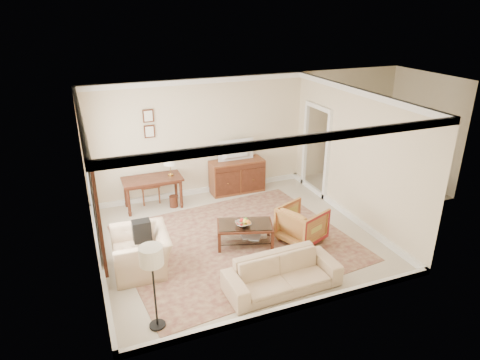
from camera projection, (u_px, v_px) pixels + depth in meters
room_shell at (236, 122)px, 7.94m from camera, size 5.51×5.01×2.91m
annex_bedroom at (379, 174)px, 11.27m from camera, size 3.00×2.70×2.90m
window_front at (93, 205)px, 6.78m from camera, size 0.12×1.56×1.80m
window_rear at (87, 171)px, 8.15m from camera, size 0.12×1.56×1.80m
doorway at (316, 152)px, 10.68m from camera, size 0.10×1.12×2.25m
rug at (236, 242)px, 8.69m from camera, size 4.77×4.21×0.01m
writing_desk at (152, 182)px, 9.97m from camera, size 1.37×0.69×0.75m
desk_chair at (149, 182)px, 10.30m from camera, size 0.50×0.50×1.05m
desk_lamp at (170, 166)px, 9.98m from camera, size 0.32×0.32×0.50m
framed_prints at (149, 124)px, 9.86m from camera, size 0.25×0.04×0.68m
sideboard at (237, 176)px, 10.92m from camera, size 1.37×0.53×0.84m
tv at (237, 144)px, 10.57m from camera, size 0.88×0.51×0.12m
coffee_table at (245, 229)px, 8.51m from camera, size 1.24×0.94×0.46m
fruit_bowl at (243, 223)px, 8.38m from camera, size 0.42×0.42×0.10m
book_a at (241, 236)px, 8.59m from camera, size 0.28×0.07×0.38m
book_b at (250, 236)px, 8.58m from camera, size 0.24×0.19×0.38m
striped_armchair at (302, 222)px, 8.63m from camera, size 1.00×1.03×0.83m
club_armchair at (141, 246)px, 7.65m from camera, size 0.79×1.17×0.99m
backpack at (142, 229)px, 7.68m from camera, size 0.25×0.34×0.40m
sofa at (282, 269)px, 7.17m from camera, size 1.98×0.64×0.77m
floor_lamp at (152, 262)px, 6.01m from camera, size 0.34×0.34×1.38m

